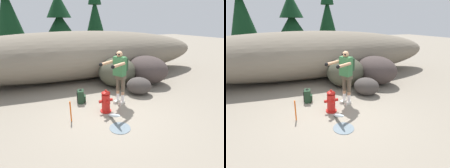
{
  "view_description": "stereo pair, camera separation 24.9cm",
  "coord_description": "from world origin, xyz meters",
  "views": [
    {
      "loc": [
        -1.91,
        -4.34,
        2.59
      ],
      "look_at": [
        0.16,
        0.37,
        0.75
      ],
      "focal_mm": 27.79,
      "sensor_mm": 36.0,
      "label": 1
    },
    {
      "loc": [
        -1.68,
        -4.44,
        2.59
      ],
      "look_at": [
        0.16,
        0.37,
        0.75
      ],
      "focal_mm": 27.79,
      "sensor_mm": 36.0,
      "label": 2
    }
  ],
  "objects": [
    {
      "name": "pine_tree_far_left",
      "position": [
        -3.16,
        8.57,
        3.55
      ],
      "size": [
        1.96,
        1.96,
        7.03
      ],
      "color": "#47331E",
      "rests_on": "ground_plane"
    },
    {
      "name": "utility_worker",
      "position": [
        0.44,
        0.41,
        1.13
      ],
      "size": [
        1.03,
        0.81,
        1.77
      ],
      "rotation": [
        0.0,
        0.0,
        -2.64
      ],
      "color": "beige",
      "rests_on": "ground_plane"
    },
    {
      "name": "boulder_small",
      "position": [
        1.48,
        0.86,
        0.33
      ],
      "size": [
        1.2,
        1.16,
        0.65
      ],
      "primitive_type": "ellipsoid",
      "rotation": [
        0.0,
        0.0,
        5.65
      ],
      "color": "#3F3936",
      "rests_on": "ground_plane"
    },
    {
      "name": "survey_stake",
      "position": [
        -1.26,
        -0.06,
        0.3
      ],
      "size": [
        0.04,
        0.04,
        0.6
      ],
      "primitive_type": "cylinder",
      "color": "#E55914",
      "rests_on": "ground_plane"
    },
    {
      "name": "boulder_large",
      "position": [
        2.47,
        1.85,
        0.61
      ],
      "size": [
        2.3,
        2.39,
        1.22
      ],
      "primitive_type": "ellipsoid",
      "rotation": [
        0.0,
        0.0,
        2.16
      ],
      "color": "#413634",
      "rests_on": "ground_plane"
    },
    {
      "name": "dirt_embankment",
      "position": [
        0.0,
        3.84,
        1.11
      ],
      "size": [
        13.41,
        3.2,
        2.22
      ],
      "primitive_type": "ellipsoid",
      "color": "#756B5B",
      "rests_on": "ground_plane"
    },
    {
      "name": "fire_hydrant",
      "position": [
        -0.18,
        0.07,
        0.32
      ],
      "size": [
        0.43,
        0.38,
        0.71
      ],
      "color": "red",
      "rests_on": "ground_plane"
    },
    {
      "name": "spare_backpack",
      "position": [
        -0.71,
        1.0,
        0.22
      ],
      "size": [
        0.33,
        0.34,
        0.47
      ],
      "rotation": [
        0.0,
        0.0,
        6.03
      ],
      "color": "#1E3823",
      "rests_on": "ground_plane"
    },
    {
      "name": "ground_plane",
      "position": [
        0.0,
        0.0,
        -0.02
      ],
      "size": [
        56.0,
        56.0,
        0.04
      ],
      "primitive_type": "cube",
      "color": "gray"
    },
    {
      "name": "hydrant_water_jet",
      "position": [
        -0.18,
        -0.62,
        0.12
      ],
      "size": [
        0.55,
        1.1,
        0.49
      ],
      "color": "silver",
      "rests_on": "ground_plane"
    },
    {
      "name": "pine_tree_center",
      "position": [
        3.49,
        11.82,
        3.61
      ],
      "size": [
        1.83,
        1.83,
        6.92
      ],
      "color": "#47331E",
      "rests_on": "ground_plane"
    },
    {
      "name": "boulder_mid",
      "position": [
        1.12,
        2.04,
        0.61
      ],
      "size": [
        1.86,
        1.81,
        1.23
      ],
      "primitive_type": "ellipsoid",
      "rotation": [
        0.0,
        0.0,
        0.2
      ],
      "color": "#404032",
      "rests_on": "ground_plane"
    },
    {
      "name": "pine_tree_left",
      "position": [
        0.07,
        10.17,
        2.61
      ],
      "size": [
        2.8,
        2.8,
        4.74
      ],
      "color": "#47331E",
      "rests_on": "ground_plane"
    }
  ]
}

